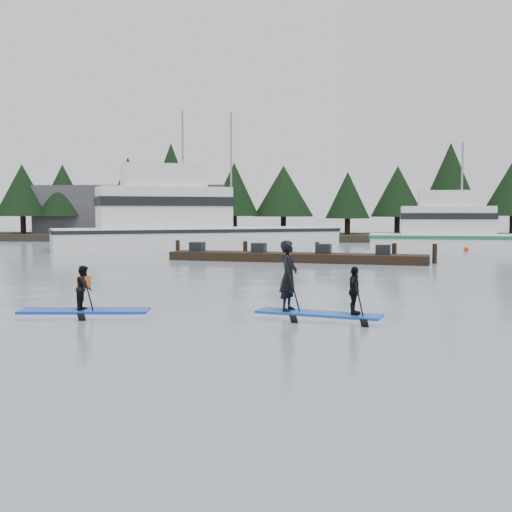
# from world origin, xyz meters

# --- Properties ---
(ground) EXTENTS (160.00, 160.00, 0.00)m
(ground) POSITION_xyz_m (0.00, 0.00, 0.00)
(ground) COLOR gray
(ground) RESTS_ON ground
(far_shore) EXTENTS (70.00, 8.00, 0.60)m
(far_shore) POSITION_xyz_m (0.00, 42.00, 0.30)
(far_shore) COLOR #2D281E
(far_shore) RESTS_ON ground
(treeline) EXTENTS (60.00, 4.00, 8.00)m
(treeline) POSITION_xyz_m (0.00, 42.00, 0.00)
(treeline) COLOR black
(treeline) RESTS_ON ground
(waterfront_building) EXTENTS (18.00, 6.00, 5.00)m
(waterfront_building) POSITION_xyz_m (-14.00, 44.00, 2.50)
(waterfront_building) COLOR #4C4C51
(waterfront_building) RESTS_ON ground
(fishing_boat_large) EXTENTS (20.21, 13.00, 10.88)m
(fishing_boat_large) POSITION_xyz_m (-6.39, 28.84, 0.84)
(fishing_boat_large) COLOR white
(fishing_boat_large) RESTS_ON ground
(fishing_boat_medium) EXTENTS (13.79, 5.37, 8.14)m
(fishing_boat_medium) POSITION_xyz_m (12.63, 28.35, 0.57)
(fishing_boat_medium) COLOR white
(fishing_boat_medium) RESTS_ON ground
(floating_dock) EXTENTS (13.62, 4.63, 0.45)m
(floating_dock) POSITION_xyz_m (1.26, 17.58, 0.23)
(floating_dock) COLOR black
(floating_dock) RESTS_ON ground
(buoy_c) EXTENTS (0.57, 0.57, 0.57)m
(buoy_c) POSITION_xyz_m (12.27, 26.70, 0.00)
(buoy_c) COLOR red
(buoy_c) RESTS_ON ground
(buoy_a) EXTENTS (0.53, 0.53, 0.53)m
(buoy_a) POSITION_xyz_m (-14.59, 26.60, 0.00)
(buoy_a) COLOR red
(buoy_a) RESTS_ON ground
(paddleboard_solo) EXTENTS (3.33, 1.15, 1.76)m
(paddleboard_solo) POSITION_xyz_m (-3.99, 0.05, 0.36)
(paddleboard_solo) COLOR #1337B8
(paddleboard_solo) RESTS_ON ground
(paddleboard_duo) EXTENTS (3.24, 1.82, 2.39)m
(paddleboard_duo) POSITION_xyz_m (1.81, 0.11, 0.68)
(paddleboard_duo) COLOR #1243B0
(paddleboard_duo) RESTS_ON ground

